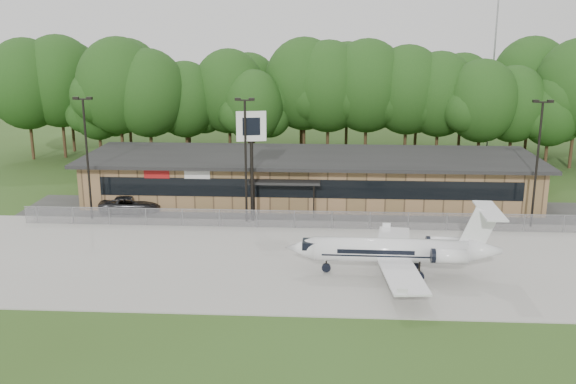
# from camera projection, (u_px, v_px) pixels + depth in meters

# --- Properties ---
(ground) EXTENTS (160.00, 160.00, 0.00)m
(ground) POSITION_uv_depth(u_px,v_px,m) (299.00, 310.00, 36.65)
(ground) COLOR #324A1A
(ground) RESTS_ON ground
(apron) EXTENTS (64.00, 18.00, 0.08)m
(apron) POSITION_uv_depth(u_px,v_px,m) (304.00, 259.00, 44.37)
(apron) COLOR #9E9B93
(apron) RESTS_ON ground
(parking_lot) EXTENTS (50.00, 9.00, 0.06)m
(parking_lot) POSITION_uv_depth(u_px,v_px,m) (308.00, 213.00, 55.49)
(parking_lot) COLOR #383835
(parking_lot) RESTS_ON ground
(terminal) EXTENTS (41.00, 11.65, 4.30)m
(terminal) POSITION_uv_depth(u_px,v_px,m) (310.00, 177.00, 59.23)
(terminal) COLOR #916E48
(terminal) RESTS_ON ground
(fence) EXTENTS (46.00, 0.04, 1.52)m
(fence) POSITION_uv_depth(u_px,v_px,m) (307.00, 220.00, 50.95)
(fence) COLOR gray
(fence) RESTS_ON ground
(treeline) EXTENTS (72.00, 12.00, 15.00)m
(treeline) POSITION_uv_depth(u_px,v_px,m) (314.00, 98.00, 75.34)
(treeline) COLOR #163912
(treeline) RESTS_ON ground
(radio_mast) EXTENTS (0.20, 0.20, 25.00)m
(radio_mast) POSITION_uv_depth(u_px,v_px,m) (494.00, 53.00, 78.65)
(radio_mast) COLOR gray
(radio_mast) RESTS_ON ground
(light_pole_left) EXTENTS (1.55, 0.30, 10.23)m
(light_pole_left) POSITION_uv_depth(u_px,v_px,m) (87.00, 149.00, 52.09)
(light_pole_left) COLOR black
(light_pole_left) RESTS_ON ground
(light_pole_mid) EXTENTS (1.55, 0.30, 10.23)m
(light_pole_mid) POSITION_uv_depth(u_px,v_px,m) (246.00, 151.00, 51.37)
(light_pole_mid) COLOR black
(light_pole_mid) RESTS_ON ground
(light_pole_right) EXTENTS (1.55, 0.30, 10.23)m
(light_pole_right) POSITION_uv_depth(u_px,v_px,m) (538.00, 154.00, 50.09)
(light_pole_right) COLOR black
(light_pole_right) RESTS_ON ground
(business_jet) EXTENTS (13.89, 12.34, 4.69)m
(business_jet) POSITION_uv_depth(u_px,v_px,m) (398.00, 251.00, 41.18)
(business_jet) COLOR silver
(business_jet) RESTS_ON ground
(suv) EXTENTS (5.47, 3.01, 1.45)m
(suv) POSITION_uv_depth(u_px,v_px,m) (130.00, 204.00, 55.46)
(suv) COLOR #2A2A2C
(suv) RESTS_ON ground
(pole_sign) EXTENTS (2.40, 0.74, 9.14)m
(pole_sign) POSITION_uv_depth(u_px,v_px,m) (251.00, 138.00, 51.37)
(pole_sign) COLOR black
(pole_sign) RESTS_ON ground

